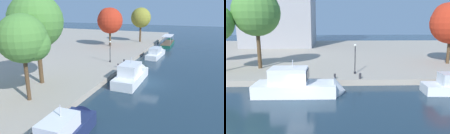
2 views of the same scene
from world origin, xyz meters
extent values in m
plane|color=#1E3342|center=(0.00, 0.00, 0.00)|extent=(220.00, 220.00, 0.00)
cube|color=#A39989|center=(0.00, 33.08, 0.36)|extent=(120.00, 55.00, 0.72)
cube|color=white|center=(-0.75, 2.55, 0.43)|extent=(8.23, 3.04, 1.69)
cone|color=white|center=(3.76, 2.52, 0.43)|extent=(1.22, 2.84, 2.84)
cube|color=white|center=(-1.37, 2.56, 2.06)|extent=(3.71, 2.41, 1.57)
cube|color=black|center=(0.07, 2.55, 2.14)|extent=(1.00, 2.24, 0.94)
cylinder|color=silver|center=(-0.95, 2.55, 3.25)|extent=(0.08, 0.08, 0.81)
cylinder|color=#2D2D33|center=(3.32, 6.09, 0.96)|extent=(0.23, 0.23, 0.47)
sphere|color=#2D2D33|center=(3.32, 6.09, 1.26)|extent=(0.26, 0.26, 0.26)
cylinder|color=#2D2D33|center=(6.33, 6.09, 0.96)|extent=(0.29, 0.29, 0.48)
sphere|color=#2D2D33|center=(6.33, 6.09, 1.29)|extent=(0.32, 0.32, 0.32)
cylinder|color=black|center=(5.99, 8.66, 2.51)|extent=(0.12, 0.12, 3.57)
sphere|color=white|center=(5.99, 8.66, 4.44)|extent=(0.32, 0.32, 0.32)
cylinder|color=black|center=(5.99, 8.66, 0.87)|extent=(0.26, 0.26, 0.30)
cylinder|color=#4C3823|center=(21.86, 15.44, 2.73)|extent=(0.50, 0.50, 4.02)
sphere|color=#B22D19|center=(21.29, 15.85, 8.10)|extent=(4.50, 4.50, 4.50)
cylinder|color=#4C3823|center=(-7.45, 12.65, 3.45)|extent=(0.54, 0.54, 5.46)
sphere|color=#4C8438|center=(-7.45, 12.65, 8.65)|extent=(6.60, 6.60, 6.60)
sphere|color=#4C8438|center=(-7.87, 12.75, 8.53)|extent=(4.07, 4.07, 4.07)
sphere|color=#4C8438|center=(-6.94, 12.14, 8.32)|extent=(4.47, 4.47, 4.47)
camera|label=1|loc=(-27.38, -5.58, 10.05)|focal=33.03mm
camera|label=2|loc=(2.86, -19.01, 7.33)|focal=35.11mm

